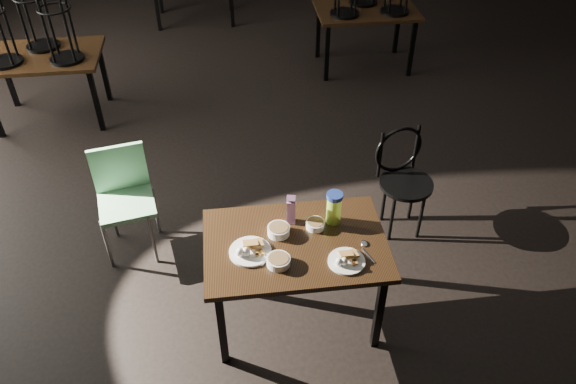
{
  "coord_description": "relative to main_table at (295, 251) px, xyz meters",
  "views": [
    {
      "loc": [
        -1.05,
        -4.81,
        3.34
      ],
      "look_at": [
        -0.68,
        -1.83,
        0.85
      ],
      "focal_mm": 35.0,
      "sensor_mm": 36.0,
      "label": 1
    }
  ],
  "objects": [
    {
      "name": "bentwood_chair",
      "position": [
        1.0,
        0.88,
        -0.13
      ],
      "size": [
        0.47,
        0.46,
        0.92
      ],
      "rotation": [
        0.0,
        0.0,
        0.23
      ],
      "color": "black",
      "rests_on": "ground"
    },
    {
      "name": "school_chair",
      "position": [
        -1.23,
        0.91,
        -0.13
      ],
      "size": [
        0.49,
        0.49,
        0.91
      ],
      "rotation": [
        0.0,
        0.0,
        0.2
      ],
      "color": "#7ABE8B",
      "rests_on": "ground"
    },
    {
      "name": "water_bottle",
      "position": [
        0.28,
        0.17,
        0.2
      ],
      "size": [
        0.12,
        0.12,
        0.24
      ],
      "color": "#B7E944",
      "rests_on": "main_table"
    },
    {
      "name": "spoon",
      "position": [
        0.44,
        -0.08,
        0.08
      ],
      "size": [
        0.06,
        0.21,
        0.01
      ],
      "color": "silver",
      "rests_on": "main_table"
    },
    {
      "name": "bowl_big",
      "position": [
        -0.13,
        -0.18,
        0.11
      ],
      "size": [
        0.15,
        0.15,
        0.05
      ],
      "color": "white",
      "rests_on": "main_table"
    },
    {
      "name": "bowl_near",
      "position": [
        -0.1,
        0.1,
        0.11
      ],
      "size": [
        0.15,
        0.15,
        0.06
      ],
      "color": "white",
      "rests_on": "main_table"
    },
    {
      "name": "plate_right",
      "position": [
        0.29,
        -0.21,
        0.1
      ],
      "size": [
        0.24,
        0.24,
        0.08
      ],
      "color": "white",
      "rests_on": "main_table"
    },
    {
      "name": "main_table",
      "position": [
        0.0,
        0.0,
        0.0
      ],
      "size": [
        1.2,
        0.8,
        0.75
      ],
      "color": "black",
      "rests_on": "ground"
    },
    {
      "name": "juice_carton",
      "position": [
        -0.0,
        0.21,
        0.19
      ],
      "size": [
        0.07,
        0.07,
        0.23
      ],
      "color": "#871878",
      "rests_on": "main_table"
    },
    {
      "name": "bowl_far",
      "position": [
        0.15,
        0.13,
        0.11
      ],
      "size": [
        0.13,
        0.13,
        0.05
      ],
      "color": "white",
      "rests_on": "main_table"
    },
    {
      "name": "bg_table_left",
      "position": [
        -2.24,
        3.02,
        0.11
      ],
      "size": [
        1.2,
        0.8,
        1.48
      ],
      "color": "black",
      "rests_on": "ground"
    },
    {
      "name": "plate_left",
      "position": [
        -0.3,
        -0.06,
        0.1
      ],
      "size": [
        0.27,
        0.27,
        0.09
      ],
      "color": "white",
      "rests_on": "main_table"
    },
    {
      "name": "bg_table_right",
      "position": [
        1.37,
        3.81,
        0.11
      ],
      "size": [
        1.2,
        0.8,
        1.48
      ],
      "color": "black",
      "rests_on": "ground"
    }
  ]
}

